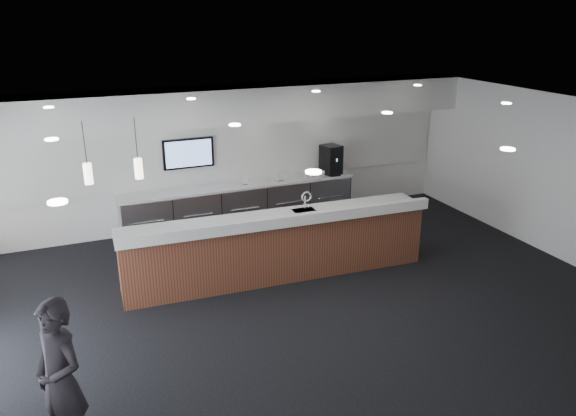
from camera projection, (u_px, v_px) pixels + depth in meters
name	position (u px, v px, depth m)	size (l,w,h in m)	color
ground	(312.00, 302.00, 9.00)	(10.00, 10.00, 0.00)	black
ceiling	(315.00, 116.00, 7.99)	(10.00, 8.00, 0.02)	black
back_wall	(234.00, 155.00, 11.97)	(10.00, 0.02, 3.00)	white
right_wall	(559.00, 178.00, 10.31)	(0.02, 8.00, 3.00)	white
soffit_bulkhead	(239.00, 104.00, 11.19)	(10.00, 0.90, 0.70)	white
alcove_panel	(234.00, 150.00, 11.91)	(9.80, 0.06, 1.40)	white
back_credenza	(241.00, 205.00, 12.00)	(5.06, 0.66, 0.95)	#9B9EA4
wall_tv	(188.00, 153.00, 11.48)	(1.05, 0.08, 0.62)	black
pendant_left	(140.00, 171.00, 8.07)	(0.12, 0.12, 0.30)	#FFECC6
pendant_right	(89.00, 176.00, 7.81)	(0.12, 0.12, 0.30)	#FFECC6
ceiling_can_lights	(315.00, 118.00, 8.00)	(7.00, 5.00, 0.02)	white
service_counter	(277.00, 246.00, 9.71)	(5.41, 1.12, 1.49)	#512A1B
coffee_machine	(331.00, 160.00, 12.48)	(0.45, 0.53, 0.65)	black
info_sign_left	(245.00, 180.00, 11.77)	(0.14, 0.02, 0.19)	white
info_sign_right	(280.00, 176.00, 12.01)	(0.18, 0.02, 0.24)	white
lounge_guest	(60.00, 380.00, 5.70)	(0.65, 0.43, 1.79)	black
cup_0	(323.00, 173.00, 12.44)	(0.10, 0.10, 0.10)	white
cup_1	(317.00, 174.00, 12.39)	(0.10, 0.10, 0.10)	white
cup_2	(311.00, 175.00, 12.34)	(0.10, 0.10, 0.10)	white
cup_3	(306.00, 175.00, 12.29)	(0.10, 0.10, 0.10)	white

